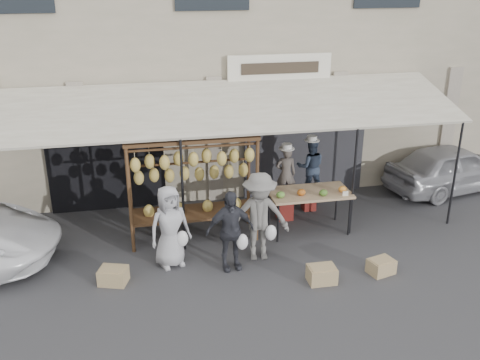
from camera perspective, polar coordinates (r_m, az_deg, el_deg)
The scene contains 16 objects.
ground_plane at distance 10.01m, azimuth 0.61°, elevation -9.95°, with size 90.00×90.00×0.00m, color #2D2D30.
shophouse at distance 15.01m, azimuth -4.73°, elevation 15.51°, with size 24.00×6.15×7.30m.
awning at distance 11.08m, azimuth -1.78°, elevation 7.72°, with size 10.00×2.35×2.92m.
banana_rack at distance 10.63m, azimuth -5.14°, elevation 1.35°, with size 2.60×0.90×2.24m.
produce_table at distance 11.23m, azimuth 7.45°, elevation -1.47°, with size 1.70×0.90×1.04m.
vendor_left at distance 11.67m, azimuth 4.91°, elevation 0.65°, with size 0.45×0.29×1.22m, color #534B46.
vendor_right at distance 12.20m, azimuth 7.54°, elevation 1.41°, with size 0.64×0.50×1.32m, color #2D394E.
customer_left at distance 10.00m, azimuth -7.51°, elevation -4.95°, with size 0.78×0.51×1.59m, color #A3A2A7.
customer_mid at distance 9.81m, azimuth -1.08°, elevation -5.43°, with size 0.91×0.38×1.55m, color #2F3038.
customer_right at distance 10.09m, azimuth 2.07°, elevation -3.96°, with size 1.14×0.65×1.76m, color slate.
stool_left at distance 12.00m, azimuth 4.78°, elevation -3.11°, with size 0.33×0.33×0.46m, color maroon.
stool_right at distance 12.52m, azimuth 7.35°, elevation -2.27°, with size 0.28×0.28×0.40m, color maroon.
crate_near_a at distance 9.81m, azimuth 8.71°, elevation -9.92°, with size 0.49×0.37×0.29m, color tan.
crate_near_b at distance 10.29m, azimuth 14.81°, elevation -8.90°, with size 0.45×0.34×0.27m, color tan.
crate_far at distance 9.93m, azimuth -13.36°, elevation -9.91°, with size 0.48×0.37×0.29m, color tan.
sedan at distance 14.39m, azimuth 21.73°, elevation 1.25°, with size 1.41×3.51×1.20m, color #96969B.
Camera 1 is at (-1.80, -8.32, 5.25)m, focal length 40.00 mm.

